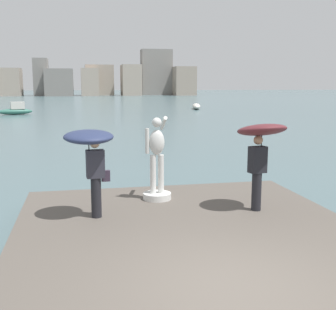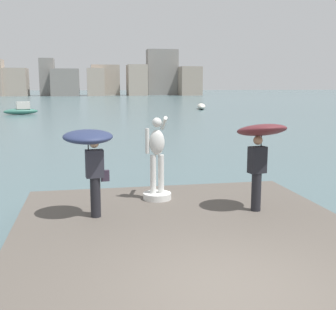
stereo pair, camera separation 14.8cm
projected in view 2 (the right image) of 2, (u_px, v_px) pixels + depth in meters
The scene contains 8 objects.
ground_plane at pixel (105, 116), 44.98m from camera, with size 400.00×400.00×0.00m, color #4C666B.
pier at pixel (200, 255), 7.76m from camera, with size 6.96×9.25×0.40m, color #564F47.
statue_white_figure at pixel (157, 167), 10.70m from camera, with size 0.71×0.92×2.09m.
onlooker_left at pixel (90, 148), 9.13m from camera, with size 1.15×1.16×1.93m.
onlooker_right at pixel (260, 140), 9.64m from camera, with size 1.33×1.35×2.06m.
boat_near at pixel (21, 110), 46.99m from camera, with size 3.77×1.86×1.38m.
boat_mid at pixel (201, 106), 57.41m from camera, with size 2.23×5.42×0.73m.
distant_skyline at pixel (90, 79), 125.78m from camera, with size 66.41×13.68×13.75m.
Camera 2 is at (-1.94, -5.49, 3.26)m, focal length 45.92 mm.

